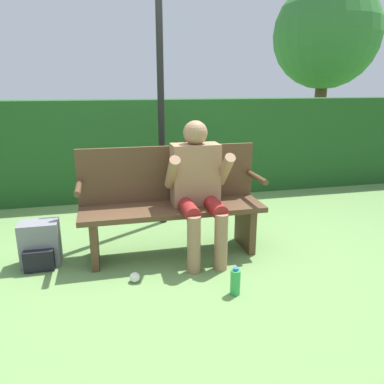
{
  "coord_description": "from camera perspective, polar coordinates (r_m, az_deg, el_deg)",
  "views": [
    {
      "loc": [
        -0.56,
        -3.07,
        1.48
      ],
      "look_at": [
        0.15,
        -0.1,
        0.6
      ],
      "focal_mm": 35.0,
      "sensor_mm": 36.0,
      "label": 1
    }
  ],
  "objects": [
    {
      "name": "signpost",
      "position": [
        3.95,
        -4.84,
        17.5
      ],
      "size": [
        0.4,
        0.09,
        2.8
      ],
      "color": "black",
      "rests_on": "ground"
    },
    {
      "name": "litter_crumple",
      "position": [
        3.01,
        -8.7,
        -12.72
      ],
      "size": [
        0.08,
        0.08,
        0.08
      ],
      "color": "silver",
      "rests_on": "ground"
    },
    {
      "name": "park_bench",
      "position": [
        3.35,
        -3.18,
        -1.46
      ],
      "size": [
        1.61,
        0.44,
        0.95
      ],
      "color": "#513823",
      "rests_on": "ground"
    },
    {
      "name": "backpack",
      "position": [
        3.43,
        -22.13,
        -7.48
      ],
      "size": [
        0.32,
        0.28,
        0.38
      ],
      "color": "slate",
      "rests_on": "ground"
    },
    {
      "name": "ground_plane",
      "position": [
        3.45,
        -2.84,
        -9.35
      ],
      "size": [
        40.0,
        40.0,
        0.0
      ],
      "primitive_type": "plane",
      "color": "#668E4C"
    },
    {
      "name": "water_bottle",
      "position": [
        2.82,
        6.62,
        -13.42
      ],
      "size": [
        0.07,
        0.07,
        0.21
      ],
      "color": "green",
      "rests_on": "ground"
    },
    {
      "name": "hedge_back",
      "position": [
        5.09,
        -6.96,
        6.51
      ],
      "size": [
        12.0,
        0.4,
        1.3
      ],
      "color": "#1E4C1E",
      "rests_on": "ground"
    },
    {
      "name": "person_seated",
      "position": [
        3.22,
        0.91,
        1.32
      ],
      "size": [
        0.55,
        0.59,
        1.19
      ],
      "color": "#997051",
      "rests_on": "ground"
    },
    {
      "name": "tree",
      "position": [
        9.41,
        19.75,
        21.51
      ],
      "size": [
        2.32,
        2.32,
        3.69
      ],
      "color": "#4C3823",
      "rests_on": "ground"
    }
  ]
}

